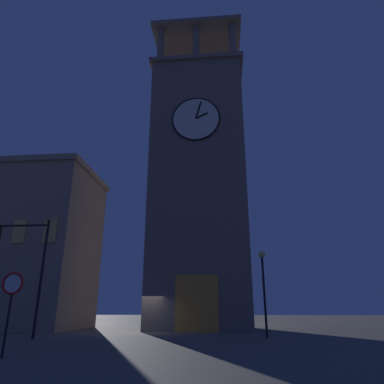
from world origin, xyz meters
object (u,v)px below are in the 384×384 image
object	(u,v)px
clocktower	(200,187)
traffic_signal_near	(28,258)
no_horn_sign	(12,290)
street_lamp	(263,275)

from	to	relation	value
clocktower	traffic_signal_near	xyz separation A→B (m)	(9.34, 11.21, -8.10)
traffic_signal_near	no_horn_sign	size ratio (longest dim) A/B	2.40
street_lamp	clocktower	bearing A→B (deg)	-63.71
no_horn_sign	traffic_signal_near	bearing A→B (deg)	-62.05
traffic_signal_near	street_lamp	xyz separation A→B (m)	(-13.76, -2.27, -0.91)
clocktower	street_lamp	xyz separation A→B (m)	(-4.42, 8.95, -9.01)
clocktower	street_lamp	bearing A→B (deg)	116.29
clocktower	no_horn_sign	world-z (taller)	clocktower
clocktower	no_horn_sign	bearing A→B (deg)	74.24
no_horn_sign	clocktower	bearing A→B (deg)	-105.76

